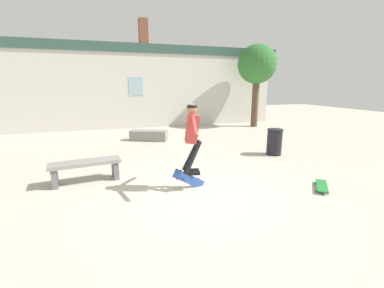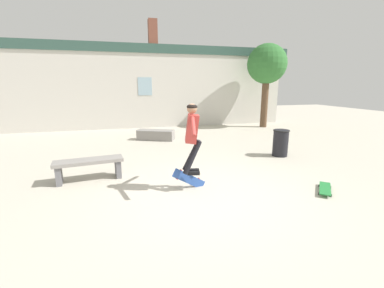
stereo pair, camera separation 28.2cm
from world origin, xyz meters
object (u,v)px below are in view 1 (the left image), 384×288
object	(u,v)px
skateboard_resting	(322,186)
park_bench	(86,167)
skate_ledge	(149,135)
trash_bin	(274,141)
skater	(192,132)
skateboard_flipping	(189,179)
tree_right	(257,66)

from	to	relation	value
skateboard_resting	park_bench	bearing A→B (deg)	-70.89
skate_ledge	trash_bin	world-z (taller)	trash_bin
skater	skateboard_resting	distance (m)	3.10
skater	skateboard_flipping	bearing A→B (deg)	142.11
tree_right	skater	xyz separation A→B (m)	(-5.91, -7.15, -1.93)
skate_ledge	skater	world-z (taller)	skater
park_bench	skateboard_resting	xyz separation A→B (m)	(4.95, -2.04, -0.30)
skater	park_bench	bearing A→B (deg)	164.18
park_bench	skateboard_resting	bearing A→B (deg)	-29.71
trash_bin	skateboard_flipping	distance (m)	3.92
tree_right	skate_ledge	distance (m)	6.98
tree_right	skate_ledge	xyz separation A→B (m)	(-6.03, -1.84, -2.98)
tree_right	park_bench	world-z (taller)	tree_right
tree_right	skateboard_resting	size ratio (longest dim) A/B	5.99
trash_bin	skater	size ratio (longest dim) A/B	0.56
tree_right	skateboard_resting	xyz separation A→B (m)	(-3.19, -8.03, -3.13)
skateboard_resting	skater	bearing A→B (deg)	-66.45
park_bench	skateboard_resting	size ratio (longest dim) A/B	2.24
tree_right	skateboard_flipping	size ratio (longest dim) A/B	5.43
park_bench	skateboard_resting	world-z (taller)	park_bench
trash_bin	park_bench	bearing A→B (deg)	-172.89
tree_right	park_bench	bearing A→B (deg)	-143.62
skateboard_flipping	skateboard_resting	distance (m)	2.93
skate_ledge	skateboard_resting	distance (m)	6.81
skate_ledge	skateboard_flipping	xyz separation A→B (m)	(0.07, -5.25, -0.00)
park_bench	skateboard_flipping	bearing A→B (deg)	-34.05
park_bench	skate_ledge	size ratio (longest dim) A/B	1.03
skater	skate_ledge	bearing A→B (deg)	102.95
skate_ledge	skateboard_flipping	bearing A→B (deg)	-63.81
trash_bin	skateboard_flipping	bearing A→B (deg)	-152.68
tree_right	skate_ledge	bearing A→B (deg)	-163.03
trash_bin	skater	xyz separation A→B (m)	(-3.43, -1.86, 0.82)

